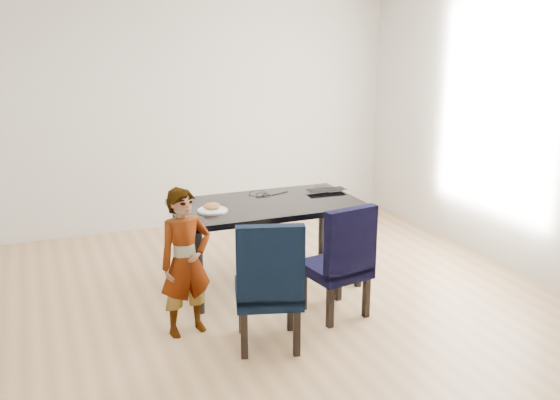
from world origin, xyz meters
name	(u,v)px	position (x,y,z in m)	size (l,w,h in m)	color
floor	(289,305)	(0.00, 0.00, -0.01)	(4.50, 5.00, 0.01)	tan
wall_back	(203,107)	(0.00, 2.50, 1.35)	(4.50, 0.01, 2.70)	silver
wall_front	(527,244)	(0.00, -2.50, 1.35)	(4.50, 0.01, 2.70)	white
wall_right	(519,127)	(2.25, 0.00, 1.35)	(0.01, 5.00, 2.70)	white
dining_table	(267,243)	(0.00, 0.50, 0.38)	(1.60, 0.90, 0.75)	black
chair_left	(268,282)	(-0.40, -0.55, 0.48)	(0.46, 0.48, 0.96)	black
chair_right	(335,259)	(0.27, -0.28, 0.46)	(0.44, 0.46, 0.92)	black
child	(186,262)	(-0.89, -0.15, 0.56)	(0.41, 0.27, 1.12)	#FF5115
plate	(213,210)	(-0.51, 0.42, 0.76)	(0.25, 0.25, 0.01)	silver
sandwich	(212,206)	(-0.52, 0.43, 0.79)	(0.15, 0.07, 0.06)	#A06939
laptop	(324,189)	(0.64, 0.68, 0.76)	(0.36, 0.23, 0.03)	black
cable_tangle	(263,196)	(0.04, 0.72, 0.75)	(0.13, 0.13, 0.01)	black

